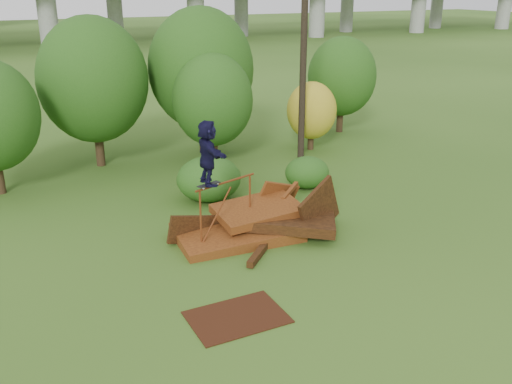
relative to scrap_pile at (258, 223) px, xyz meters
name	(u,v)px	position (x,y,z in m)	size (l,w,h in m)	color
ground	(313,264)	(0.51, -2.46, -0.37)	(240.00, 240.00, 0.00)	#2D5116
scrap_pile	(258,223)	(0.00, 0.00, 0.00)	(5.74, 3.40, 2.07)	#48210C
grind_rail	(226,200)	(-1.05, 0.00, 0.95)	(2.15, 0.81, 1.90)	#662D0F
skateboard	(209,184)	(-1.66, -0.22, 1.59)	(0.75, 0.43, 0.08)	black
skater	(208,153)	(-1.66, -0.22, 2.53)	(1.72, 0.55, 1.85)	black
flat_plate	(237,317)	(-2.46, -4.03, -0.36)	(2.21, 1.58, 0.03)	#34170B
tree_1	(93,80)	(-3.02, 9.28, 3.26)	(4.45, 4.45, 6.20)	black
tree_2	(213,100)	(1.40, 7.34, 2.42)	(3.35, 3.35, 4.72)	black
tree_3	(201,69)	(1.70, 9.44, 3.40)	(4.65, 4.65, 6.45)	black
tree_4	(312,111)	(6.34, 7.62, 1.46)	(2.29, 2.29, 3.16)	black
tree_5	(342,76)	(9.40, 9.88, 2.50)	(3.47, 3.47, 4.88)	black
shrub_left	(209,179)	(-0.30, 3.44, 0.43)	(2.31, 2.13, 1.60)	#1B4512
shrub_right	(307,172)	(3.53, 3.11, 0.23)	(1.70, 1.55, 1.20)	#1B4512
utility_pole	(304,37)	(5.14, 6.43, 4.85)	(1.40, 0.28, 10.30)	black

